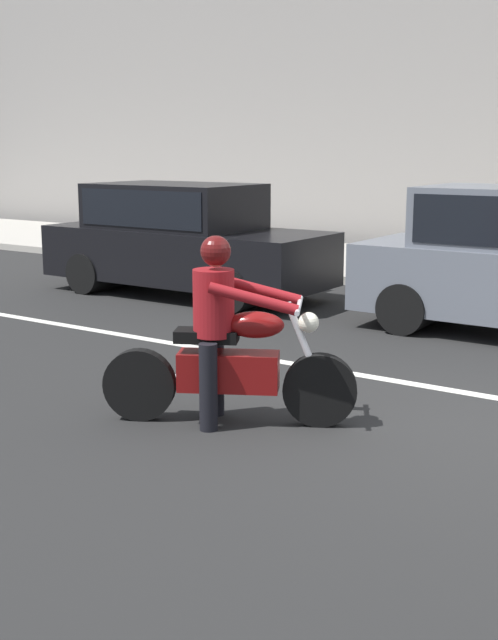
# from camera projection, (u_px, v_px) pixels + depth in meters

# --- Properties ---
(ground_plane) EXTENTS (80.00, 80.00, 0.00)m
(ground_plane) POSITION_uv_depth(u_px,v_px,m) (475.00, 427.00, 6.79)
(ground_plane) COLOR black
(lane_marking_stripe) EXTENTS (18.00, 0.14, 0.01)m
(lane_marking_stripe) POSITION_uv_depth(u_px,v_px,m) (453.00, 391.00, 7.80)
(lane_marking_stripe) COLOR silver
(lane_marking_stripe) RESTS_ON ground_plane
(motorcycle_with_rider_crimson) EXTENTS (1.93, 1.15, 1.57)m
(motorcycle_with_rider_crimson) POSITION_uv_depth(u_px,v_px,m) (227.00, 348.00, 6.78)
(motorcycle_with_rider_crimson) COLOR black
(motorcycle_with_rider_crimson) RESTS_ON ground_plane
(parked_sedan_black) EXTENTS (4.56, 1.82, 1.72)m
(parked_sedan_black) POSITION_uv_depth(u_px,v_px,m) (182.00, 238.00, 12.76)
(parked_sedan_black) COLOR black
(parked_sedan_black) RESTS_ON ground_plane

